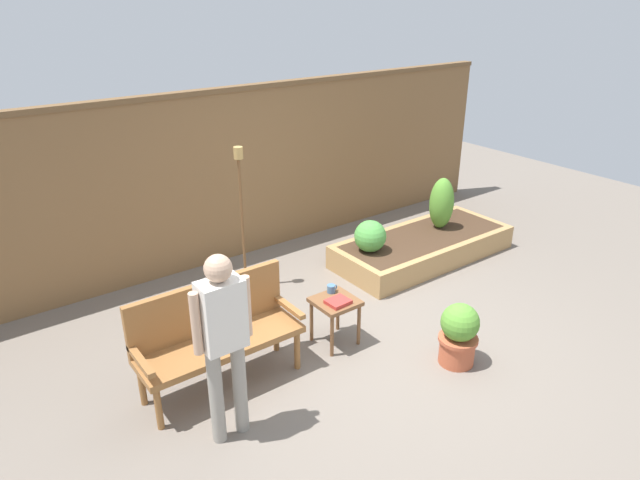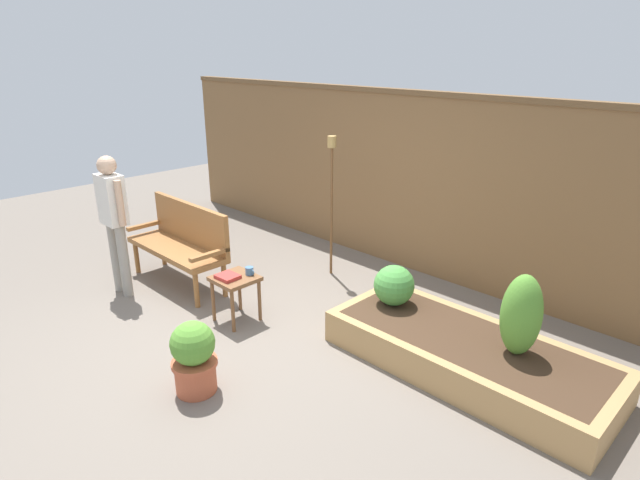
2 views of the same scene
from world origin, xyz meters
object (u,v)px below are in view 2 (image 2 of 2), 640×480
object	(u,v)px
shrub_near_bench	(394,285)
shrub_far_corner	(521,315)
garden_bench	(183,238)
book_on_table	(228,277)
side_table	(235,284)
cup_on_table	(250,271)
potted_boxwood	(194,356)
tiki_torch	(332,182)
person_by_bench	(113,214)

from	to	relation	value
shrub_near_bench	shrub_far_corner	distance (m)	1.24
garden_bench	book_on_table	xyz separation A→B (m)	(1.17, -0.22, -0.05)
side_table	cup_on_table	size ratio (longest dim) A/B	4.18
garden_bench	potted_boxwood	size ratio (longest dim) A/B	2.35
side_table	shrub_near_bench	bearing A→B (deg)	36.47
potted_boxwood	shrub_far_corner	xyz separation A→B (m)	(1.78, 1.87, 0.33)
potted_boxwood	tiki_torch	world-z (taller)	tiki_torch
side_table	cup_on_table	distance (m)	0.19
cup_on_table	book_on_table	distance (m)	0.22
person_by_bench	book_on_table	bearing A→B (deg)	17.40
shrub_near_bench	person_by_bench	size ratio (longest dim) A/B	0.25
garden_bench	potted_boxwood	xyz separation A→B (m)	(1.90, -1.09, -0.23)
potted_boxwood	tiki_torch	bearing A→B (deg)	108.92
cup_on_table	potted_boxwood	xyz separation A→B (m)	(0.65, -1.08, -0.20)
cup_on_table	book_on_table	xyz separation A→B (m)	(-0.08, -0.21, -0.02)
shrub_far_corner	side_table	bearing A→B (deg)	-159.53
potted_boxwood	shrub_far_corner	bearing A→B (deg)	46.41
book_on_table	shrub_near_bench	xyz separation A→B (m)	(1.28, 1.00, -0.00)
shrub_near_bench	tiki_torch	xyz separation A→B (m)	(-1.39, 0.60, 0.66)
side_table	shrub_near_bench	xyz separation A→B (m)	(1.25, 0.93, 0.10)
potted_boxwood	tiki_torch	distance (m)	2.73
book_on_table	tiki_torch	bearing A→B (deg)	91.19
shrub_near_bench	book_on_table	bearing A→B (deg)	-142.01
cup_on_table	person_by_bench	xyz separation A→B (m)	(-1.49, -0.65, 0.41)
book_on_table	shrub_far_corner	world-z (taller)	shrub_far_corner
book_on_table	cup_on_table	bearing A→B (deg)	65.87
potted_boxwood	tiki_torch	size ratio (longest dim) A/B	0.37
cup_on_table	person_by_bench	world-z (taller)	person_by_bench
cup_on_table	potted_boxwood	world-z (taller)	potted_boxwood
tiki_torch	shrub_near_bench	bearing A→B (deg)	-23.26
garden_bench	side_table	size ratio (longest dim) A/B	3.00
side_table	potted_boxwood	size ratio (longest dim) A/B	0.78
shrub_far_corner	garden_bench	bearing A→B (deg)	-168.09
book_on_table	tiki_torch	xyz separation A→B (m)	(-0.11, 1.59, 0.65)
cup_on_table	shrub_near_bench	bearing A→B (deg)	33.40
garden_bench	cup_on_table	world-z (taller)	garden_bench
shrub_near_bench	cup_on_table	bearing A→B (deg)	-146.60
shrub_near_bench	person_by_bench	xyz separation A→B (m)	(-2.69, -1.44, 0.44)
garden_bench	shrub_near_bench	distance (m)	2.57
side_table	cup_on_table	bearing A→B (deg)	66.84
side_table	person_by_bench	distance (m)	1.61
cup_on_table	book_on_table	bearing A→B (deg)	-111.22
cup_on_table	shrub_far_corner	size ratio (longest dim) A/B	0.17
cup_on_table	tiki_torch	size ratio (longest dim) A/B	0.07
book_on_table	shrub_far_corner	bearing A→B (deg)	18.79
cup_on_table	book_on_table	size ratio (longest dim) A/B	0.55
garden_bench	book_on_table	distance (m)	1.19
shrub_far_corner	book_on_table	bearing A→B (deg)	-158.31
garden_bench	cup_on_table	size ratio (longest dim) A/B	12.53
garden_bench	shrub_near_bench	bearing A→B (deg)	17.57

